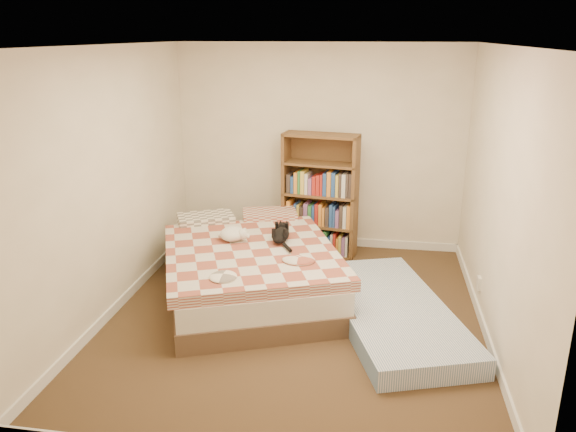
% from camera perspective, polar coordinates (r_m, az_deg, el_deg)
% --- Properties ---
extents(room, '(3.51, 4.01, 2.51)m').
position_cam_1_polar(room, '(5.02, 0.74, 1.91)').
color(room, '#44351D').
rests_on(room, ground).
extents(bed, '(2.30, 2.68, 0.61)m').
position_cam_1_polar(bed, '(5.90, -3.89, -5.12)').
color(bed, brown).
rests_on(bed, room).
extents(bookshelf, '(0.94, 0.44, 1.49)m').
position_cam_1_polar(bookshelf, '(6.82, 3.26, 0.61)').
color(bookshelf, brown).
rests_on(bookshelf, room).
extents(floor_mattress, '(1.58, 2.31, 0.19)m').
position_cam_1_polar(floor_mattress, '(5.44, 10.47, -9.58)').
color(floor_mattress, '#6B8AB3').
rests_on(floor_mattress, room).
extents(black_cat, '(0.21, 0.63, 0.14)m').
position_cam_1_polar(black_cat, '(5.83, -0.67, -1.83)').
color(black_cat, black).
rests_on(black_cat, bed).
extents(white_dog, '(0.37, 0.38, 0.14)m').
position_cam_1_polar(white_dog, '(5.84, -5.60, -1.84)').
color(white_dog, white).
rests_on(white_dog, bed).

